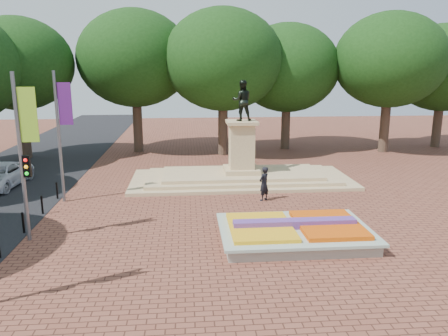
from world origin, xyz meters
name	(u,v)px	position (x,y,z in m)	size (l,w,h in m)	color
ground	(263,224)	(0.00, 0.00, 0.00)	(90.00, 90.00, 0.00)	brown
flower_bed	(295,232)	(1.03, -2.00, 0.38)	(6.30, 4.30, 0.91)	gray
monument	(241,168)	(0.00, 8.00, 0.88)	(14.00, 6.00, 6.40)	tan
tree_row_back	(255,73)	(2.33, 18.00, 6.67)	(44.80, 8.80, 10.43)	#3C2D21
banner_poles	(21,151)	(-10.08, -1.31, 3.88)	(0.88, 11.17, 7.00)	slate
bollard_row	(12,233)	(-10.70, -1.50, 0.53)	(0.12, 13.12, 0.98)	black
pedestrian	(264,184)	(0.70, 3.74, 0.95)	(0.69, 0.45, 1.89)	black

